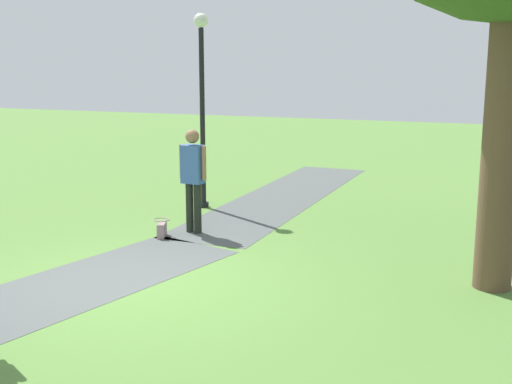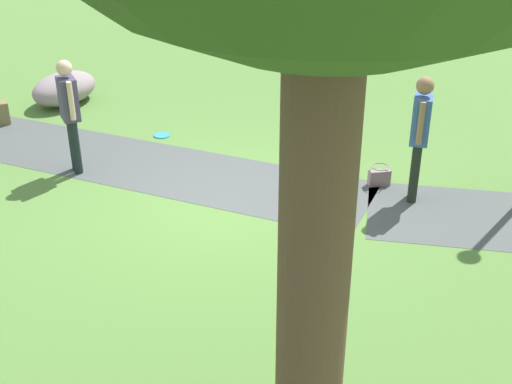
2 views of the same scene
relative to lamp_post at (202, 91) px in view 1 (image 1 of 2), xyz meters
The scene contains 5 objects.
ground_plane 5.21m from the lamp_post, 15.28° to the left, with size 48.00×48.00×0.00m, color #527B37.
footpath_segment_near 3.02m from the lamp_post, 141.75° to the left, with size 8.06×1.99×0.01m.
lamp_post is the anchor object (origin of this frame).
woman_with_handbag 2.37m from the lamp_post, 19.92° to the left, with size 0.28×0.52×1.79m.
handbag_on_grass 3.21m from the lamp_post, ahead, with size 0.34×0.34×0.31m.
Camera 1 is at (7.50, 4.37, 3.01)m, focal length 46.93 mm.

